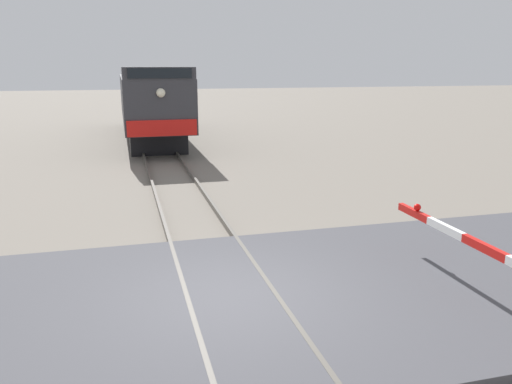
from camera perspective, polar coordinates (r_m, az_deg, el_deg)
The scene contains 5 objects.
ground_plane at distance 8.56m, azimuth -2.61°, elevation -12.50°, with size 160.00×160.00×0.00m, color slate.
rail_track_left at distance 8.42m, azimuth -7.51°, elevation -12.51°, with size 0.08×80.00×0.15m, color #59544C.
rail_track_right at distance 8.69m, azimuth 2.10°, elevation -11.52°, with size 0.08×80.00×0.15m, color #59544C.
road_surface at distance 8.53m, azimuth -2.62°, elevation -12.06°, with size 36.00×5.96×0.15m, color #47474C.
locomotive at distance 27.71m, azimuth -11.70°, elevation 9.87°, with size 2.90×14.75×3.76m.
Camera 1 is at (-1.59, -7.50, 3.81)m, focal length 35.82 mm.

